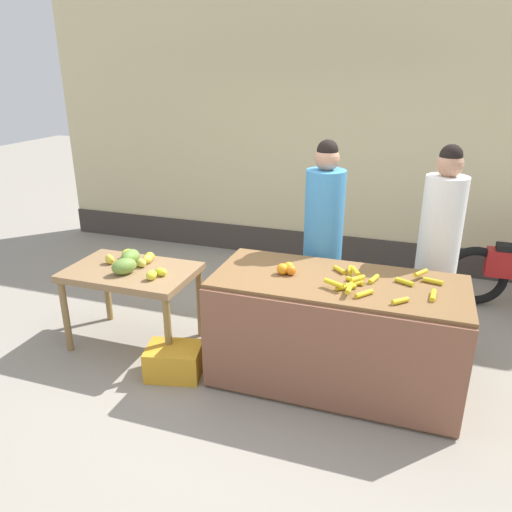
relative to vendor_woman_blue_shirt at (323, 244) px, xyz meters
The scene contains 11 objects.
ground_plane 1.17m from the vendor_woman_blue_shirt, 113.12° to the right, with size 24.00×24.00×0.00m, color gray.
market_wall_back 2.19m from the vendor_woman_blue_shirt, 97.77° to the left, with size 7.76×0.23×3.24m.
fruit_stall_counter 0.87m from the vendor_woman_blue_shirt, 69.07° to the right, with size 1.90×0.85×0.89m.
side_table_wooden 1.72m from the vendor_woman_blue_shirt, 157.04° to the right, with size 1.11×0.71×0.74m.
banana_bunch_pile 0.86m from the vendor_woman_blue_shirt, 53.28° to the right, with size 0.83×0.60×0.07m.
orange_pile 0.69m from the vendor_woman_blue_shirt, 102.28° to the right, with size 0.15×0.15×0.09m.
mango_papaya_pile 1.69m from the vendor_woman_blue_shirt, 157.44° to the right, with size 0.68×0.55×0.14m.
vendor_woman_blue_shirt is the anchor object (origin of this frame).
vendor_woman_white_shirt 0.97m from the vendor_woman_blue_shirt, ahead, with size 0.34×0.34×1.83m.
produce_crate 1.63m from the vendor_woman_blue_shirt, 134.38° to the right, with size 0.44×0.32×0.26m, color gold.
produce_sack 1.02m from the vendor_woman_blue_shirt, behind, with size 0.36×0.30×0.49m, color tan.
Camera 1 is at (1.04, -3.42, 2.39)m, focal length 34.60 mm.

